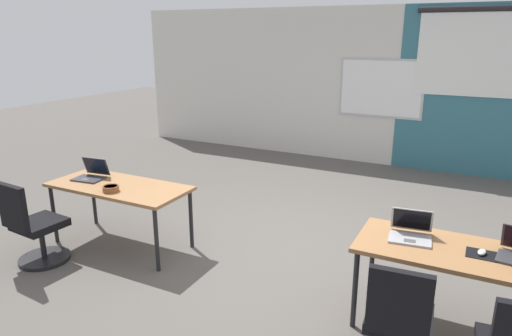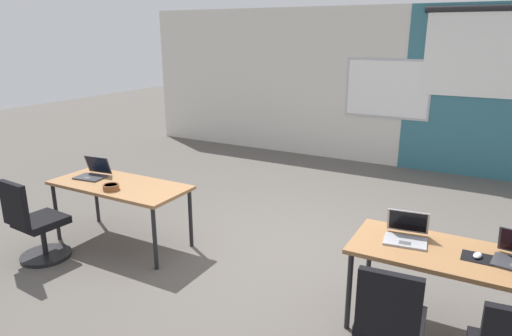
% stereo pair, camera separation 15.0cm
% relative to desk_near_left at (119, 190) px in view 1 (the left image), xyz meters
% --- Properties ---
extents(ground_plane, '(24.00, 24.00, 0.00)m').
position_rel_desk_near_left_xyz_m(ground_plane, '(1.75, 0.60, -0.66)').
color(ground_plane, '#56514C').
extents(back_wall_assembly, '(10.00, 0.27, 2.80)m').
position_rel_desk_near_left_xyz_m(back_wall_assembly, '(1.80, 4.80, 0.75)').
color(back_wall_assembly, silver).
rests_on(back_wall_assembly, ground).
extents(desk_near_left, '(1.60, 0.70, 0.72)m').
position_rel_desk_near_left_xyz_m(desk_near_left, '(0.00, 0.00, 0.00)').
color(desk_near_left, olive).
rests_on(desk_near_left, ground).
extents(desk_near_right, '(1.60, 0.70, 0.72)m').
position_rel_desk_near_left_xyz_m(desk_near_right, '(3.50, 0.00, 0.00)').
color(desk_near_right, olive).
rests_on(desk_near_right, ground).
extents(laptop_near_left_end, '(0.36, 0.34, 0.23)m').
position_rel_desk_near_left_xyz_m(laptop_near_left_end, '(-0.45, 0.04, 0.11)').
color(laptop_near_left_end, '#333338').
rests_on(laptop_near_left_end, desk_near_left).
extents(chair_near_left_end, '(0.52, 0.56, 0.92)m').
position_rel_desk_near_left_xyz_m(chair_near_left_end, '(-0.49, -0.75, -0.28)').
color(chair_near_left_end, black).
rests_on(chair_near_left_end, ground).
extents(laptop_near_right_inner, '(0.37, 0.35, 0.23)m').
position_rel_desk_near_left_xyz_m(laptop_near_right_inner, '(3.10, 0.07, 0.11)').
color(laptop_near_right_inner, '#9E9EA3').
rests_on(laptop_near_right_inner, desk_near_right).
extents(chair_near_right_inner, '(0.52, 0.55, 0.92)m').
position_rel_desk_near_left_xyz_m(chair_near_right_inner, '(3.17, -0.72, -0.28)').
color(chair_near_right_inner, black).
rests_on(chair_near_right_inner, ground).
extents(mousepad_near_right_end, '(0.22, 0.19, 0.00)m').
position_rel_desk_near_left_xyz_m(mousepad_near_right_end, '(3.63, 0.00, 0.06)').
color(mousepad_near_right_end, black).
rests_on(mousepad_near_right_end, desk_near_right).
extents(mouse_near_right_end, '(0.08, 0.11, 0.03)m').
position_rel_desk_near_left_xyz_m(mouse_near_right_end, '(3.63, 0.00, 0.08)').
color(mouse_near_right_end, silver).
rests_on(mouse_near_right_end, mousepad_near_right_end).
extents(snack_bowl, '(0.18, 0.18, 0.06)m').
position_rel_desk_near_left_xyz_m(snack_bowl, '(0.07, -0.19, 0.10)').
color(snack_bowl, brown).
rests_on(snack_bowl, desk_near_left).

